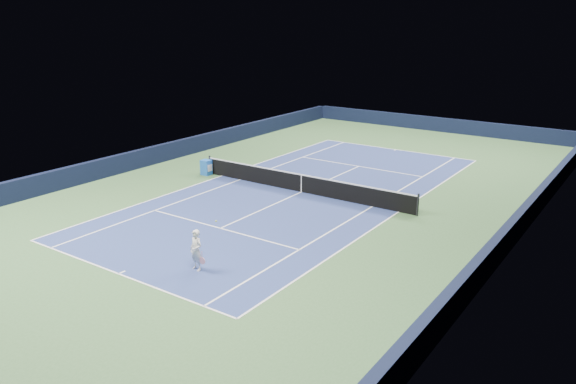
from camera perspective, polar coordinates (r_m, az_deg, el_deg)
The scene contains 19 objects.
ground at distance 29.37m, azimuth 1.37°, elevation -0.01°, with size 40.00×40.00×0.00m, color #375C32.
wall_far at distance 46.64m, azimuth 15.00°, elevation 6.66°, with size 22.00×0.35×1.10m, color black.
wall_right at distance 25.25m, azimuth 22.38°, elevation -3.02°, with size 0.35×40.00×1.10m, color black.
wall_left at distance 36.10m, azimuth -13.16°, elevation 3.76°, with size 0.35×40.00×1.10m, color black.
court_surface at distance 29.37m, azimuth 1.37°, elevation -0.01°, with size 10.97×23.77×0.01m, color navy.
baseline_far at distance 39.50m, azimuth 10.93°, elevation 4.26°, with size 10.97×0.08×0.00m, color white.
baseline_near at distance 21.14m, azimuth -16.84°, elevation -7.96°, with size 10.97×0.08×0.00m, color white.
sideline_doubles_right at distance 26.91m, azimuth 11.18°, elevation -1.99°, with size 0.08×23.77×0.00m, color white.
sideline_doubles_left at distance 32.57m, azimuth -6.72°, elevation 1.65°, with size 0.08×23.77×0.00m, color white.
sideline_singles_right at distance 27.44m, azimuth 8.57°, elevation -1.46°, with size 0.08×23.77×0.00m, color white.
sideline_singles_left at distance 31.71m, azimuth -4.85°, elevation 1.27°, with size 0.08×23.77×0.00m, color white.
service_line_far at distance 34.69m, azimuth 7.20°, elevation 2.61°, with size 8.23×0.08×0.00m, color white.
service_line_near at distance 24.57m, azimuth -6.89°, elevation -3.68°, with size 8.23×0.08×0.00m, color white.
center_service_line at distance 29.37m, azimuth 1.37°, elevation 0.01°, with size 0.08×12.80×0.00m, color white.
center_mark_far at distance 39.37m, azimuth 10.84°, elevation 4.22°, with size 0.08×0.30×0.00m, color white.
center_mark_near at distance 21.22m, azimuth -16.52°, elevation -7.83°, with size 0.08×0.30×0.00m, color white.
tennis_net at distance 29.22m, azimuth 1.38°, elevation 0.93°, with size 12.90×0.10×1.07m.
sponsor_cube at distance 32.83m, azimuth -8.30°, elevation 2.49°, with size 0.59×0.50×0.88m.
tennis_player at distance 20.52m, azimuth -9.30°, elevation -5.86°, with size 0.76×1.25×1.63m.
Camera 1 is at (15.36, -23.43, 8.81)m, focal length 35.00 mm.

